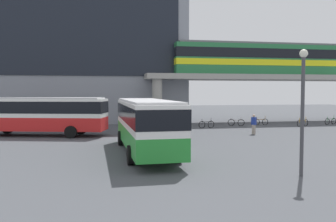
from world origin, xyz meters
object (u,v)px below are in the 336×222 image
(bus_main, at_px, (146,120))
(bus_secondary, at_px, (40,112))
(bicycle_green, at_px, (331,121))
(bicycle_black, at_px, (207,124))
(station_building, at_px, (79,42))
(bicycle_orange, at_px, (303,123))
(bicycle_brown, at_px, (261,122))
(pedestrian_near_building, at_px, (254,125))
(train, at_px, (257,59))
(bicycle_silver, at_px, (236,122))

(bus_main, xyz_separation_m, bus_secondary, (-7.74, 9.89, 0.00))
(bicycle_green, bearing_deg, bicycle_black, -175.76)
(station_building, xyz_separation_m, bicycle_orange, (24.00, -12.78, -9.77))
(bicycle_orange, bearing_deg, station_building, 151.95)
(bicycle_brown, xyz_separation_m, pedestrian_near_building, (-4.28, -7.71, 0.45))
(bicycle_orange, distance_m, bicycle_black, 10.65)
(train, height_order, bus_main, train)
(bus_secondary, bearing_deg, bicycle_orange, 7.90)
(station_building, height_order, bicycle_brown, station_building)
(bus_secondary, relative_size, bicycle_orange, 6.69)
(bicycle_green, relative_size, bicycle_silver, 1.04)
(bus_main, xyz_separation_m, bicycle_brown, (14.64, 15.51, -1.63))
(bus_main, relative_size, bicycle_brown, 6.22)
(bicycle_green, bearing_deg, bus_secondary, -170.94)
(bicycle_green, distance_m, bicycle_silver, 10.99)
(train, distance_m, pedestrian_near_building, 14.43)
(bicycle_orange, distance_m, bicycle_silver, 7.04)
(bicycle_green, bearing_deg, bicycle_orange, -163.89)
(bus_main, distance_m, bicycle_orange, 22.96)
(bus_main, distance_m, pedestrian_near_building, 13.02)
(bicycle_brown, bearing_deg, bicycle_green, -5.51)
(bicycle_orange, height_order, bicycle_silver, same)
(bus_main, xyz_separation_m, bicycle_silver, (11.68, 15.34, -1.63))
(bicycle_brown, distance_m, pedestrian_near_building, 8.84)
(station_building, relative_size, bus_main, 2.31)
(bicycle_brown, distance_m, bicycle_black, 7.06)
(bus_main, distance_m, bicycle_black, 15.81)
(bus_main, height_order, pedestrian_near_building, bus_main)
(station_building, distance_m, bicycle_orange, 28.89)
(bicycle_silver, bearing_deg, bus_secondary, -164.33)
(bus_secondary, height_order, bicycle_black, bus_secondary)
(bicycle_green, distance_m, bicycle_black, 14.87)
(train, distance_m, bicycle_black, 12.16)
(bicycle_orange, relative_size, pedestrian_near_building, 0.99)
(bus_main, bearing_deg, station_building, 101.83)
(bus_main, relative_size, bus_secondary, 0.98)
(bicycle_black, distance_m, pedestrian_near_building, 6.38)
(bus_main, bearing_deg, train, 50.77)
(train, height_order, bicycle_silver, train)
(bicycle_black, bearing_deg, bus_secondary, -166.47)
(bus_main, height_order, bus_secondary, same)
(bicycle_black, height_order, bicycle_silver, same)
(bus_secondary, relative_size, bicycle_brown, 6.34)
(bus_main, distance_m, bicycle_silver, 19.35)
(station_building, bearing_deg, bicycle_green, -22.35)
(bus_secondary, bearing_deg, train, 21.82)
(bicycle_brown, distance_m, bicycle_silver, 2.96)
(bus_secondary, relative_size, bicycle_black, 6.42)
(bicycle_green, bearing_deg, station_building, 157.65)
(bus_secondary, xyz_separation_m, bicycle_brown, (22.37, 5.62, -1.63))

